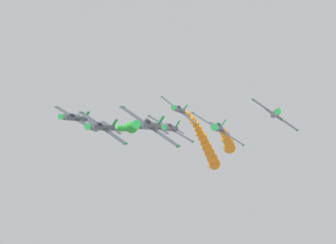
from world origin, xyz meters
The scene contains 10 objects.
airplane_lead centered at (-0.70, 14.85, 61.84)m, with size 8.12×10.35×5.66m.
airplane_left_inner centered at (-8.79, 4.70, 61.71)m, with size 8.25×10.35×5.45m.
smoke_trail_left_inner centered at (-9.20, -13.75, 59.26)m, with size 2.66×16.97×5.29m.
airplane_right_inner centered at (9.76, 5.32, 61.90)m, with size 8.16×10.35×5.59m.
smoke_trail_right_inner centered at (11.49, -14.44, 62.35)m, with size 4.62×18.74×2.74m.
airplane_left_outer centered at (0.18, -2.77, 61.88)m, with size 8.47×10.35×5.08m.
airplane_right_outer centered at (-17.89, -4.62, 64.32)m, with size 7.91×10.35×5.96m.
airplane_trailing centered at (18.55, -2.85, 63.86)m, with size 8.50×10.35×5.02m.
airplane_high_slot centered at (0.54, -12.95, 65.86)m, with size 7.73×10.35×6.20m.
smoke_trail_high_slot centered at (-1.88, -43.58, 56.87)m, with size 6.12×32.48×15.78m.
Camera 1 is at (-13.46, 61.81, 60.42)m, focal length 39.89 mm.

